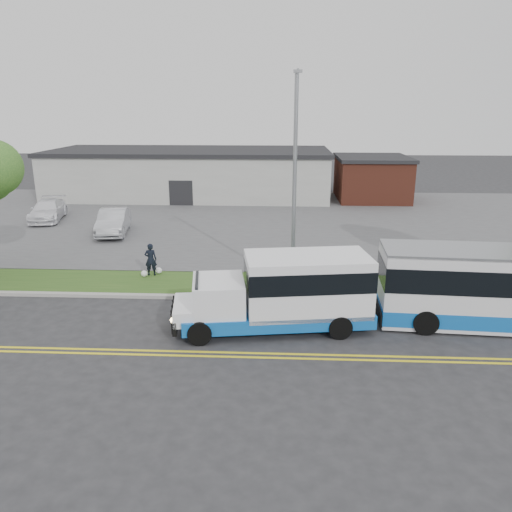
# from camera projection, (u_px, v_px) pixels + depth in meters

# --- Properties ---
(ground) EXTENTS (140.00, 140.00, 0.00)m
(ground) POSITION_uv_depth(u_px,v_px,m) (222.00, 309.00, 20.89)
(ground) COLOR #28282B
(ground) RESTS_ON ground
(lane_line_north) EXTENTS (70.00, 0.12, 0.01)m
(lane_line_north) POSITION_uv_depth(u_px,v_px,m) (209.00, 352.00, 17.20)
(lane_line_north) COLOR yellow
(lane_line_north) RESTS_ON ground
(lane_line_south) EXTENTS (70.00, 0.12, 0.01)m
(lane_line_south) POSITION_uv_depth(u_px,v_px,m) (208.00, 356.00, 16.92)
(lane_line_south) COLOR yellow
(lane_line_south) RESTS_ON ground
(curb) EXTENTS (80.00, 0.30, 0.15)m
(curb) POSITION_uv_depth(u_px,v_px,m) (225.00, 298.00, 21.92)
(curb) COLOR #9E9B93
(curb) RESTS_ON ground
(verge) EXTENTS (80.00, 3.30, 0.10)m
(verge) POSITION_uv_depth(u_px,v_px,m) (229.00, 284.00, 23.65)
(verge) COLOR #2A4E1A
(verge) RESTS_ON ground
(parking_lot) EXTENTS (80.00, 25.00, 0.10)m
(parking_lot) POSITION_uv_depth(u_px,v_px,m) (248.00, 220.00, 37.13)
(parking_lot) COLOR #4C4C4F
(parking_lot) RESTS_ON ground
(commercial_building) EXTENTS (25.40, 10.40, 4.35)m
(commercial_building) POSITION_uv_depth(u_px,v_px,m) (191.00, 173.00, 46.37)
(commercial_building) COLOR #9E9E99
(commercial_building) RESTS_ON ground
(brick_wing) EXTENTS (6.30, 7.30, 3.90)m
(brick_wing) POSITION_uv_depth(u_px,v_px,m) (371.00, 178.00, 44.68)
(brick_wing) COLOR brown
(brick_wing) RESTS_ON ground
(streetlight_near) EXTENTS (0.35, 1.53, 9.50)m
(streetlight_near) POSITION_uv_depth(u_px,v_px,m) (295.00, 175.00, 21.84)
(streetlight_near) COLOR gray
(streetlight_near) RESTS_ON verge
(shuttle_bus) EXTENTS (7.70, 3.45, 2.85)m
(shuttle_bus) POSITION_uv_depth(u_px,v_px,m) (288.00, 290.00, 18.70)
(shuttle_bus) COLOR #105AB1
(shuttle_bus) RESTS_ON ground
(pedestrian) EXTENTS (0.63, 0.44, 1.62)m
(pedestrian) POSITION_uv_depth(u_px,v_px,m) (151.00, 259.00, 24.52)
(pedestrian) COLOR black
(pedestrian) RESTS_ON verge
(parked_car_a) EXTENTS (2.53, 5.15, 1.62)m
(parked_car_a) POSITION_uv_depth(u_px,v_px,m) (113.00, 222.00, 32.59)
(parked_car_a) COLOR #B3B5BB
(parked_car_a) RESTS_ON parking_lot
(parked_car_b) EXTENTS (3.10, 5.40, 1.47)m
(parked_car_b) POSITION_uv_depth(u_px,v_px,m) (48.00, 210.00, 36.55)
(parked_car_b) COLOR white
(parked_car_b) RESTS_ON parking_lot
(grocery_bag_left) EXTENTS (0.32, 0.32, 0.32)m
(grocery_bag_left) POSITION_uv_depth(u_px,v_px,m) (144.00, 274.00, 24.49)
(grocery_bag_left) COLOR white
(grocery_bag_left) RESTS_ON verge
(grocery_bag_right) EXTENTS (0.32, 0.32, 0.32)m
(grocery_bag_right) POSITION_uv_depth(u_px,v_px,m) (159.00, 271.00, 24.94)
(grocery_bag_right) COLOR white
(grocery_bag_right) RESTS_ON verge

